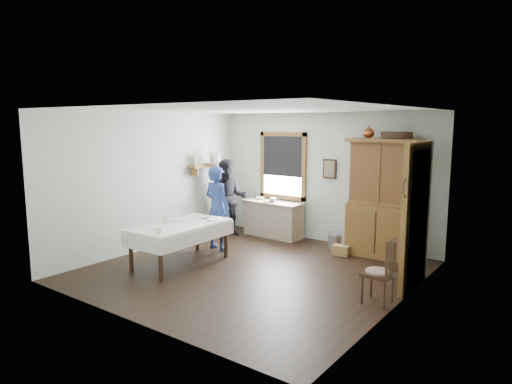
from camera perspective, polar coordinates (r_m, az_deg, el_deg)
room at (r=7.55m, az=-0.50°, el=-0.03°), size 5.01×5.01×2.70m
window at (r=10.09m, az=3.36°, el=3.68°), size 1.18×0.07×1.48m
doorway at (r=7.24m, az=19.52°, el=-2.43°), size 0.09×1.14×2.22m
wall_shelf at (r=10.21m, az=-5.97°, el=3.45°), size 0.24×1.00×0.44m
framed_picture at (r=9.52m, az=9.17°, el=2.88°), size 0.30×0.04×0.40m
rug_beater at (r=6.63m, az=18.31°, el=1.55°), size 0.01×0.27×0.27m
work_counter at (r=10.08m, az=2.16°, el=-3.38°), size 1.38×0.57×0.78m
china_hutch at (r=8.77m, az=15.47°, el=-0.75°), size 1.33×0.68×2.21m
dining_table at (r=8.22m, az=-9.39°, el=-6.45°), size 1.00×1.85×0.73m
spindle_chair at (r=6.61m, az=15.05°, el=-9.50°), size 0.44×0.44×0.93m
pail at (r=9.26m, az=9.79°, el=-6.15°), size 0.30×0.30×0.29m
wicker_basket at (r=8.88m, az=10.55°, el=-7.16°), size 0.34×0.26×0.18m
woman_blue at (r=9.00m, az=-4.88°, el=-2.38°), size 0.60×0.42×1.54m
figure_dark at (r=10.10m, az=-3.45°, el=-1.08°), size 0.96×0.91×1.57m
table_cup_a at (r=8.26m, az=-11.17°, el=-3.48°), size 0.15×0.15×0.09m
table_cup_b at (r=7.44m, az=-12.10°, el=-4.83°), size 0.12×0.12×0.10m
table_bowl at (r=8.50m, az=-6.22°, el=-3.14°), size 0.26×0.26×0.06m
counter_book at (r=10.02m, az=1.10°, el=-1.12°), size 0.20×0.24×0.02m
counter_bowl at (r=10.27m, az=0.55°, el=-0.78°), size 0.24×0.24×0.06m
shelf_bowl at (r=10.21m, az=-5.93°, el=3.59°), size 0.22×0.22×0.05m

